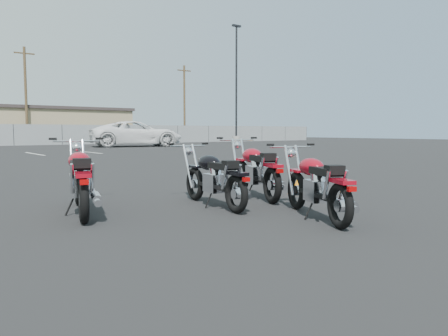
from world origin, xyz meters
TOP-DOWN VIEW (x-y plane):
  - ground at (0.00, 0.00)m, footprint 120.00×120.00m
  - motorcycle_front_red at (-1.80, 1.51)m, footprint 1.13×2.30m
  - motorcycle_second_black at (0.17, 0.81)m, footprint 0.81×2.10m
  - motorcycle_third_red at (1.37, 1.15)m, footprint 1.23×2.25m
  - motorcycle_rear_red at (0.76, -0.86)m, footprint 1.28×2.07m
  - training_cone_near at (2.05, 0.22)m, footprint 0.24×0.24m
  - training_cone_far at (2.31, 0.98)m, footprint 0.27×0.27m
  - light_pole_east at (18.78, 23.50)m, footprint 0.80×0.70m
  - tan_building_east at (10.00, 44.00)m, footprint 14.40×9.40m
  - utility_pole_c at (6.00, 39.00)m, footprint 1.80×0.24m
  - utility_pole_d at (24.00, 40.00)m, footprint 1.80×0.24m
  - white_van at (11.39, 26.98)m, footprint 5.10×8.86m

SIDE VIEW (x-z plane):
  - ground at x=0.00m, z-range 0.00..0.00m
  - training_cone_near at x=2.05m, z-range 0.00..0.28m
  - training_cone_far at x=2.31m, z-range 0.00..0.32m
  - motorcycle_second_black at x=0.17m, z-range -0.05..0.98m
  - motorcycle_rear_red at x=0.76m, z-range -0.05..0.99m
  - motorcycle_third_red at x=1.37m, z-range -0.05..1.07m
  - motorcycle_front_red at x=-1.80m, z-range -0.05..1.08m
  - white_van at x=11.39m, z-range 0.00..3.16m
  - tan_building_east at x=10.00m, z-range 0.01..3.71m
  - light_pole_east at x=18.78m, z-range -2.39..7.47m
  - utility_pole_c at x=6.00m, z-range 0.19..9.19m
  - utility_pole_d at x=24.00m, z-range 0.19..9.19m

